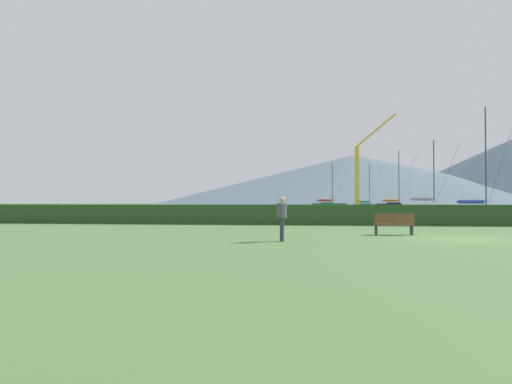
% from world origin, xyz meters
% --- Properties ---
extents(ground_plane, '(1000.00, 1000.00, 0.00)m').
position_xyz_m(ground_plane, '(0.00, 0.00, 0.00)').
color(ground_plane, '#517A42').
extents(harbor_water, '(320.00, 246.00, 0.00)m').
position_xyz_m(harbor_water, '(0.00, 137.00, 0.00)').
color(harbor_water, slate).
rests_on(harbor_water, ground_plane).
extents(hedge_line, '(80.00, 1.20, 1.28)m').
position_xyz_m(hedge_line, '(0.00, 11.00, 0.64)').
color(hedge_line, '#284C23').
rests_on(hedge_line, ground_plane).
extents(sailboat_slip_2, '(8.61, 2.81, 9.80)m').
position_xyz_m(sailboat_slip_2, '(-2.43, 82.94, 0.70)').
color(sailboat_slip_2, '#236B38').
rests_on(sailboat_slip_2, harbor_water).
extents(sailboat_slip_4, '(7.09, 2.66, 10.62)m').
position_xyz_m(sailboat_slip_4, '(10.23, 28.33, 0.60)').
color(sailboat_slip_4, '#9E9EA3').
rests_on(sailboat_slip_4, harbor_water).
extents(sailboat_slip_5, '(8.45, 3.69, 11.48)m').
position_xyz_m(sailboat_slip_5, '(10.10, 74.65, 0.70)').
color(sailboat_slip_5, black).
rests_on(sailboat_slip_5, harbor_water).
extents(sailboat_slip_6, '(9.13, 4.34, 10.79)m').
position_xyz_m(sailboat_slip_6, '(11.66, 54.38, 0.74)').
color(sailboat_slip_6, white).
rests_on(sailboat_slip_6, harbor_water).
extents(sailboat_slip_7, '(7.29, 3.04, 10.14)m').
position_xyz_m(sailboat_slip_7, '(6.24, 89.42, 0.61)').
color(sailboat_slip_7, '#19707A').
rests_on(sailboat_slip_7, harbor_water).
extents(park_bench_near_path, '(1.68, 0.49, 0.95)m').
position_xyz_m(park_bench_near_path, '(-2.27, 2.05, 0.53)').
color(park_bench_near_path, brown).
rests_on(park_bench_near_path, ground_plane).
extents(person_standing_walker, '(0.36, 0.57, 1.65)m').
position_xyz_m(person_standing_walker, '(-6.90, -1.73, 0.97)').
color(person_standing_walker, '#2D3347').
rests_on(person_standing_walker, ground_plane).
extents(dock_crane, '(8.59, 2.00, 18.84)m').
position_xyz_m(dock_crane, '(3.02, 75.00, 5.90)').
color(dock_crane, '#333338').
rests_on(dock_crane, ground_plane).
extents(distant_hill_west_ridge, '(350.96, 350.96, 43.65)m').
position_xyz_m(distant_hill_west_ridge, '(29.72, 409.12, 21.83)').
color(distant_hill_west_ridge, slate).
rests_on(distant_hill_west_ridge, ground_plane).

